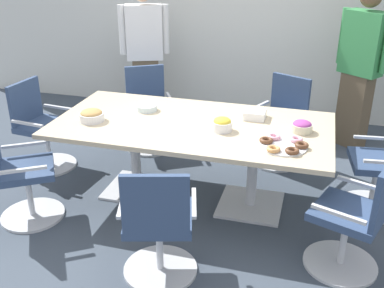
{
  "coord_description": "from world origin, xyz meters",
  "views": [
    {
      "loc": [
        1.01,
        -3.55,
        2.25
      ],
      "look_at": [
        0.0,
        0.0,
        0.55
      ],
      "focal_mm": 42.77,
      "sensor_mm": 36.0,
      "label": 1
    }
  ],
  "objects_px": {
    "person_standing_1": "(360,66)",
    "plate_stack": "(147,108)",
    "office_chair_5": "(384,168)",
    "snack_bowl_candy_mix": "(302,126)",
    "conference_table": "(192,136)",
    "office_chair_4": "(355,222)",
    "person_standing_0": "(145,52)",
    "office_chair_6": "(280,125)",
    "napkin_pile": "(255,114)",
    "office_chair_1": "(41,130)",
    "office_chair_2": "(20,176)",
    "office_chair_3": "(158,229)",
    "donut_platter": "(284,145)",
    "office_chair_0": "(148,113)",
    "snack_bowl_chips_yellow": "(222,124)",
    "snack_bowl_cookies": "(92,115)"
  },
  "relations": [
    {
      "from": "office_chair_3",
      "to": "snack_bowl_candy_mix",
      "type": "bearing_deg",
      "value": 37.69
    },
    {
      "from": "napkin_pile",
      "to": "person_standing_1",
      "type": "bearing_deg",
      "value": 55.82
    },
    {
      "from": "office_chair_4",
      "to": "napkin_pile",
      "type": "xyz_separation_m",
      "value": [
        -0.87,
        0.91,
        0.38
      ]
    },
    {
      "from": "snack_bowl_candy_mix",
      "to": "plate_stack",
      "type": "height_order",
      "value": "snack_bowl_candy_mix"
    },
    {
      "from": "snack_bowl_chips_yellow",
      "to": "snack_bowl_cookies",
      "type": "bearing_deg",
      "value": -175.04
    },
    {
      "from": "office_chair_0",
      "to": "snack_bowl_candy_mix",
      "type": "bearing_deg",
      "value": 122.28
    },
    {
      "from": "donut_platter",
      "to": "plate_stack",
      "type": "xyz_separation_m",
      "value": [
        -1.3,
        0.46,
        0.01
      ]
    },
    {
      "from": "conference_table",
      "to": "snack_bowl_candy_mix",
      "type": "distance_m",
      "value": 0.95
    },
    {
      "from": "conference_table",
      "to": "office_chair_4",
      "type": "height_order",
      "value": "office_chair_4"
    },
    {
      "from": "person_standing_1",
      "to": "plate_stack",
      "type": "xyz_separation_m",
      "value": [
        -1.93,
        -1.46,
        -0.16
      ]
    },
    {
      "from": "person_standing_1",
      "to": "plate_stack",
      "type": "bearing_deg",
      "value": 72.74
    },
    {
      "from": "person_standing_0",
      "to": "donut_platter",
      "type": "xyz_separation_m",
      "value": [
        1.9,
        -1.98,
        -0.14
      ]
    },
    {
      "from": "snack_bowl_candy_mix",
      "to": "office_chair_5",
      "type": "bearing_deg",
      "value": 16.14
    },
    {
      "from": "office_chair_6",
      "to": "office_chair_2",
      "type": "bearing_deg",
      "value": 65.71
    },
    {
      "from": "office_chair_5",
      "to": "snack_bowl_candy_mix",
      "type": "height_order",
      "value": "office_chair_5"
    },
    {
      "from": "person_standing_1",
      "to": "plate_stack",
      "type": "relative_size",
      "value": 9.29
    },
    {
      "from": "office_chair_4",
      "to": "napkin_pile",
      "type": "height_order",
      "value": "office_chair_4"
    },
    {
      "from": "office_chair_0",
      "to": "snack_bowl_chips_yellow",
      "type": "height_order",
      "value": "office_chair_0"
    },
    {
      "from": "donut_platter",
      "to": "office_chair_4",
      "type": "bearing_deg",
      "value": -33.56
    },
    {
      "from": "person_standing_0",
      "to": "person_standing_1",
      "type": "relative_size",
      "value": 0.97
    },
    {
      "from": "snack_bowl_chips_yellow",
      "to": "office_chair_1",
      "type": "bearing_deg",
      "value": 171.52
    },
    {
      "from": "office_chair_4",
      "to": "person_standing_0",
      "type": "bearing_deg",
      "value": 66.68
    },
    {
      "from": "snack_bowl_chips_yellow",
      "to": "conference_table",
      "type": "bearing_deg",
      "value": 162.9
    },
    {
      "from": "office_chair_0",
      "to": "donut_platter",
      "type": "bearing_deg",
      "value": 112.27
    },
    {
      "from": "snack_bowl_chips_yellow",
      "to": "donut_platter",
      "type": "bearing_deg",
      "value": -19.23
    },
    {
      "from": "conference_table",
      "to": "snack_bowl_candy_mix",
      "type": "bearing_deg",
      "value": 4.11
    },
    {
      "from": "donut_platter",
      "to": "snack_bowl_candy_mix",
      "type": "bearing_deg",
      "value": 71.15
    },
    {
      "from": "office_chair_1",
      "to": "snack_bowl_chips_yellow",
      "type": "height_order",
      "value": "office_chair_1"
    },
    {
      "from": "office_chair_1",
      "to": "office_chair_3",
      "type": "relative_size",
      "value": 1.0
    },
    {
      "from": "plate_stack",
      "to": "office_chair_3",
      "type": "bearing_deg",
      "value": -66.44
    },
    {
      "from": "office_chair_5",
      "to": "snack_bowl_candy_mix",
      "type": "relative_size",
      "value": 5.18
    },
    {
      "from": "donut_platter",
      "to": "office_chair_6",
      "type": "bearing_deg",
      "value": 95.62
    },
    {
      "from": "person_standing_1",
      "to": "napkin_pile",
      "type": "distance_m",
      "value": 1.67
    },
    {
      "from": "office_chair_3",
      "to": "snack_bowl_cookies",
      "type": "xyz_separation_m",
      "value": [
        -0.93,
        0.91,
        0.4
      ]
    },
    {
      "from": "conference_table",
      "to": "office_chair_0",
      "type": "relative_size",
      "value": 2.64
    },
    {
      "from": "office_chair_1",
      "to": "person_standing_0",
      "type": "xyz_separation_m",
      "value": [
        0.58,
        1.5,
        0.5
      ]
    },
    {
      "from": "office_chair_6",
      "to": "donut_platter",
      "type": "height_order",
      "value": "office_chair_6"
    },
    {
      "from": "conference_table",
      "to": "snack_bowl_chips_yellow",
      "type": "bearing_deg",
      "value": -17.1
    },
    {
      "from": "snack_bowl_cookies",
      "to": "donut_platter",
      "type": "xyz_separation_m",
      "value": [
        1.68,
        -0.08,
        -0.03
      ]
    },
    {
      "from": "office_chair_5",
      "to": "napkin_pile",
      "type": "relative_size",
      "value": 4.89
    },
    {
      "from": "napkin_pile",
      "to": "office_chair_0",
      "type": "bearing_deg",
      "value": 151.41
    },
    {
      "from": "office_chair_2",
      "to": "napkin_pile",
      "type": "height_order",
      "value": "office_chair_2"
    },
    {
      "from": "office_chair_6",
      "to": "office_chair_0",
      "type": "bearing_deg",
      "value": 26.07
    },
    {
      "from": "office_chair_4",
      "to": "office_chair_3",
      "type": "bearing_deg",
      "value": 129.63
    },
    {
      "from": "plate_stack",
      "to": "office_chair_1",
      "type": "bearing_deg",
      "value": 179.27
    },
    {
      "from": "conference_table",
      "to": "person_standing_1",
      "type": "distance_m",
      "value": 2.21
    },
    {
      "from": "office_chair_0",
      "to": "person_standing_0",
      "type": "xyz_separation_m",
      "value": [
        -0.3,
        0.73,
        0.5
      ]
    },
    {
      "from": "office_chair_6",
      "to": "napkin_pile",
      "type": "xyz_separation_m",
      "value": [
        -0.18,
        -0.74,
        0.38
      ]
    },
    {
      "from": "office_chair_1",
      "to": "office_chair_3",
      "type": "distance_m",
      "value": 2.18
    },
    {
      "from": "office_chair_2",
      "to": "person_standing_1",
      "type": "bearing_deg",
      "value": 97.59
    }
  ]
}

